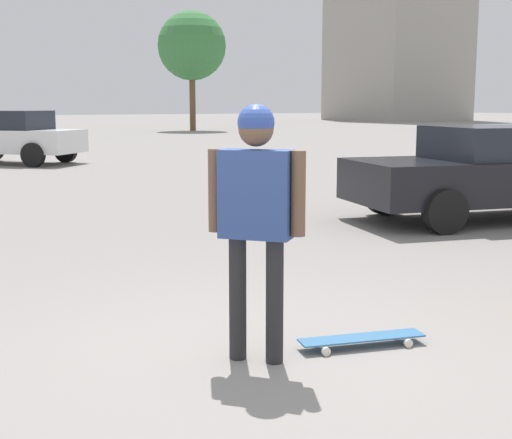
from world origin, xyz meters
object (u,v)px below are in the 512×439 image
(person, at_px, (256,201))
(skateboard, at_px, (362,339))
(car_parked_far, at_px, (12,137))
(car_parked_near, at_px, (495,172))

(person, height_order, skateboard, person)
(car_parked_far, bearing_deg, person, 129.03)
(car_parked_near, bearing_deg, skateboard, 47.14)
(person, distance_m, car_parked_near, 7.02)
(skateboard, relative_size, car_parked_near, 0.20)
(skateboard, bearing_deg, person, 4.20)
(person, relative_size, car_parked_far, 0.42)
(car_parked_near, bearing_deg, car_parked_far, -60.23)
(car_parked_far, bearing_deg, skateboard, 131.64)
(skateboard, height_order, car_parked_near, car_parked_near)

